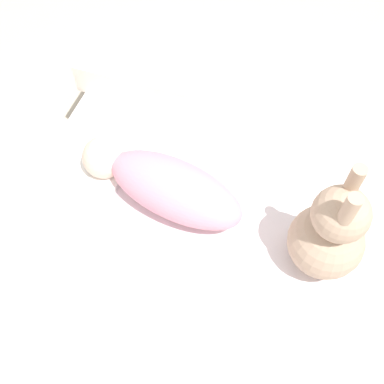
% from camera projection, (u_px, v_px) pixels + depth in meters
% --- Properties ---
extents(ground_plane, '(12.00, 12.00, 0.00)m').
position_uv_depth(ground_plane, '(206.00, 240.00, 1.43)').
color(ground_plane, '#B2A893').
extents(bed_mattress, '(1.55, 1.00, 0.24)m').
position_uv_depth(bed_mattress, '(207.00, 222.00, 1.33)').
color(bed_mattress, white).
rests_on(bed_mattress, ground_plane).
extents(burp_cloth, '(0.20, 0.17, 0.02)m').
position_uv_depth(burp_cloth, '(100.00, 159.00, 1.29)').
color(burp_cloth, white).
rests_on(burp_cloth, bed_mattress).
extents(swaddled_baby, '(0.23, 0.48, 0.14)m').
position_uv_depth(swaddled_baby, '(162.00, 184.00, 1.18)').
color(swaddled_baby, pink).
rests_on(swaddled_baby, bed_mattress).
extents(pillow, '(0.29, 0.38, 0.10)m').
position_uv_depth(pillow, '(147.00, 62.00, 1.45)').
color(pillow, white).
rests_on(pillow, bed_mattress).
extents(bunny_plush, '(0.18, 0.18, 0.34)m').
position_uv_depth(bunny_plush, '(330.00, 234.00, 1.03)').
color(bunny_plush, tan).
rests_on(bunny_plush, bed_mattress).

